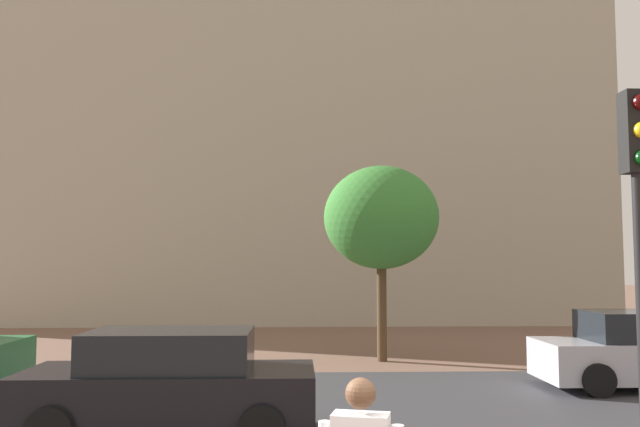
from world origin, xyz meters
name	(u,v)px	position (x,y,z in m)	size (l,w,h in m)	color
ground_plane	(320,383)	(0.00, 10.00, 0.00)	(120.00, 120.00, 0.00)	brown
street_asphalt_strip	(325,409)	(0.00, 7.49, 0.00)	(120.00, 7.67, 0.00)	#38383D
landmark_building	(277,107)	(-1.47, 27.18, 10.13)	(29.64, 10.76, 32.69)	#B2A893
car_black	(170,386)	(-2.36, 5.80, 0.74)	(4.25, 1.97, 1.54)	black
traffic_light_pole	(639,212)	(3.17, 2.80, 3.09)	(0.28, 0.34, 4.40)	black
tree_curb_far	(381,218)	(1.72, 12.99, 3.72)	(3.02, 3.02, 5.10)	#4C3823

